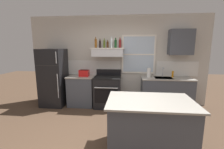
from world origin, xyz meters
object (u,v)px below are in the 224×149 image
at_px(toaster, 84,73).
at_px(bottle_brown_stout, 108,45).
at_px(stove_range, 108,91).
at_px(refrigerator, 54,78).
at_px(dish_soap_bottle, 173,74).
at_px(bottle_amber_wine, 96,43).
at_px(bottle_olive_oil_square, 104,44).
at_px(bottle_clear_tall, 111,43).
at_px(kitchen_island, 149,126).
at_px(bottle_red_label_wine, 120,44).
at_px(bottle_balsamic_dark, 100,44).
at_px(paper_towel_roll, 149,73).
at_px(bottle_dark_green_wine, 116,44).

bearing_deg(toaster, bottle_brown_stout, 3.01).
xyz_separation_m(toaster, stove_range, (0.70, -0.01, -0.54)).
bearing_deg(stove_range, refrigerator, -179.21).
bearing_deg(dish_soap_bottle, toaster, -177.08).
bearing_deg(bottle_amber_wine, bottle_olive_oil_square, 15.02).
xyz_separation_m(bottle_brown_stout, bottle_clear_tall, (0.11, 0.06, 0.04)).
distance_m(bottle_brown_stout, bottle_clear_tall, 0.13).
bearing_deg(bottle_amber_wine, refrigerator, -175.97).
relative_size(bottle_amber_wine, dish_soap_bottle, 1.68).
distance_m(toaster, kitchen_island, 2.59).
relative_size(bottle_olive_oil_square, kitchen_island, 0.19).
bearing_deg(bottle_red_label_wine, bottle_balsamic_dark, -177.32).
distance_m(refrigerator, bottle_clear_tall, 2.04).
relative_size(stove_range, bottle_amber_wine, 3.59).
bearing_deg(bottle_amber_wine, toaster, -169.95).
bearing_deg(bottle_clear_tall, bottle_amber_wine, -176.26).
height_order(bottle_clear_tall, paper_towel_roll, bottle_clear_tall).
height_order(bottle_balsamic_dark, bottle_brown_stout, bottle_balsamic_dark).
relative_size(bottle_brown_stout, bottle_dark_green_wine, 0.78).
relative_size(dish_soap_bottle, kitchen_island, 0.13).
relative_size(refrigerator, paper_towel_roll, 6.35).
xyz_separation_m(refrigerator, bottle_clear_tall, (1.76, 0.12, 1.02)).
bearing_deg(bottle_red_label_wine, refrigerator, -175.70).
bearing_deg(kitchen_island, bottle_olive_oil_square, 117.65).
bearing_deg(bottle_balsamic_dark, toaster, -168.68).
height_order(bottle_balsamic_dark, bottle_clear_tall, bottle_clear_tall).
bearing_deg(dish_soap_bottle, stove_range, -175.82).
bearing_deg(bottle_olive_oil_square, refrigerator, -174.23).
bearing_deg(toaster, refrigerator, -178.26).
bearing_deg(bottle_olive_oil_square, kitchen_island, -62.35).
relative_size(stove_range, bottle_dark_green_wine, 3.94).
bearing_deg(bottle_dark_green_wine, bottle_olive_oil_square, 166.00).
xyz_separation_m(refrigerator, bottle_amber_wine, (1.30, 0.09, 1.02)).
distance_m(refrigerator, paper_towel_roll, 2.85).
bearing_deg(bottle_balsamic_dark, stove_range, -23.74).
bearing_deg(bottle_clear_tall, toaster, -173.47).
relative_size(bottle_amber_wine, bottle_red_label_wine, 1.04).
distance_m(bottle_red_label_wine, kitchen_island, 2.54).
bearing_deg(bottle_balsamic_dark, bottle_brown_stout, -14.10).
bearing_deg(bottle_balsamic_dark, kitchen_island, -59.34).
distance_m(bottle_clear_tall, kitchen_island, 2.60).
relative_size(stove_range, bottle_olive_oil_square, 4.02).
distance_m(bottle_dark_green_wine, paper_towel_roll, 1.26).
relative_size(bottle_dark_green_wine, dish_soap_bottle, 1.54).
bearing_deg(refrigerator, dish_soap_bottle, 2.60).
relative_size(bottle_clear_tall, bottle_red_label_wine, 1.11).
bearing_deg(bottle_red_label_wine, toaster, -173.40).
bearing_deg(bottle_amber_wine, dish_soap_bottle, 1.76).
bearing_deg(toaster, bottle_clear_tall, 6.53).
distance_m(toaster, bottle_amber_wine, 0.94).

